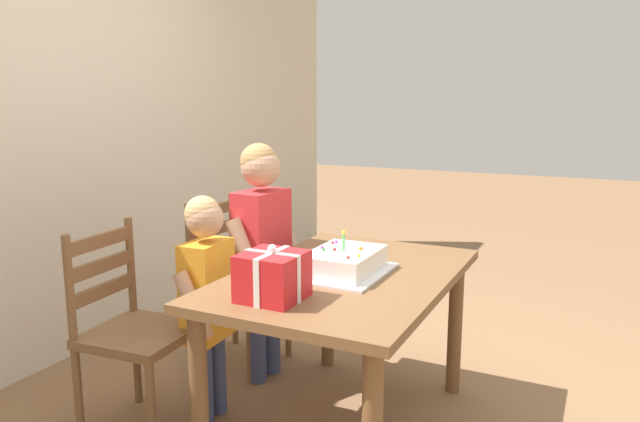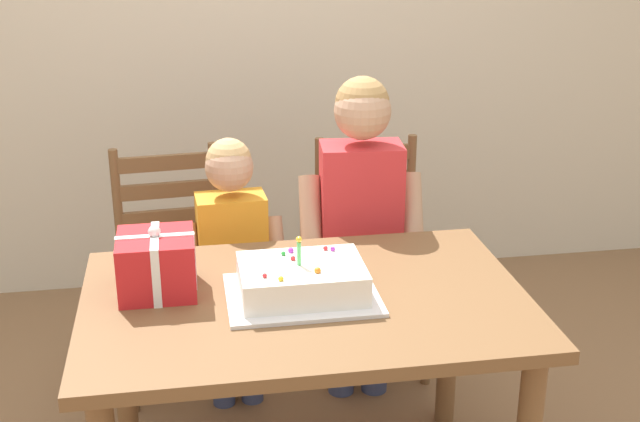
{
  "view_description": "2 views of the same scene",
  "coord_description": "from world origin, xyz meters",
  "px_view_note": "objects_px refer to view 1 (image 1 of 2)",
  "views": [
    {
      "loc": [
        -2.23,
        -0.98,
        1.45
      ],
      "look_at": [
        -0.01,
        0.11,
        0.99
      ],
      "focal_mm": 33.2,
      "sensor_mm": 36.0,
      "label": 1
    },
    {
      "loc": [
        -0.32,
        -2.19,
        1.83
      ],
      "look_at": [
        0.06,
        0.08,
        0.96
      ],
      "focal_mm": 47.2,
      "sensor_mm": 36.0,
      "label": 2
    }
  ],
  "objects_px": {
    "dining_table": "(345,296)",
    "child_younger": "(207,286)",
    "birthday_cake": "(345,263)",
    "child_older": "(262,238)",
    "chair_right": "(234,281)",
    "chair_left": "(132,329)",
    "gift_box_red_large": "(273,276)"
  },
  "relations": [
    {
      "from": "birthday_cake",
      "to": "gift_box_red_large",
      "type": "xyz_separation_m",
      "value": [
        -0.41,
        0.11,
        0.04
      ]
    },
    {
      "from": "child_older",
      "to": "child_younger",
      "type": "relative_size",
      "value": 1.19
    },
    {
      "from": "birthday_cake",
      "to": "chair_left",
      "type": "relative_size",
      "value": 0.48
    },
    {
      "from": "chair_left",
      "to": "chair_right",
      "type": "relative_size",
      "value": 1.0
    },
    {
      "from": "dining_table",
      "to": "birthday_cake",
      "type": "bearing_deg",
      "value": -154.34
    },
    {
      "from": "chair_right",
      "to": "child_younger",
      "type": "bearing_deg",
      "value": -156.34
    },
    {
      "from": "dining_table",
      "to": "birthday_cake",
      "type": "distance_m",
      "value": 0.15
    },
    {
      "from": "chair_left",
      "to": "gift_box_red_large",
      "type": "bearing_deg",
      "value": -92.34
    },
    {
      "from": "dining_table",
      "to": "chair_right",
      "type": "height_order",
      "value": "chair_right"
    },
    {
      "from": "birthday_cake",
      "to": "child_older",
      "type": "xyz_separation_m",
      "value": [
        0.3,
        0.6,
        -0.02
      ]
    },
    {
      "from": "dining_table",
      "to": "child_older",
      "type": "height_order",
      "value": "child_older"
    },
    {
      "from": "chair_left",
      "to": "chair_right",
      "type": "distance_m",
      "value": 0.79
    },
    {
      "from": "dining_table",
      "to": "child_older",
      "type": "bearing_deg",
      "value": 63.75
    },
    {
      "from": "gift_box_red_large",
      "to": "child_younger",
      "type": "distance_m",
      "value": 0.58
    },
    {
      "from": "chair_left",
      "to": "child_younger",
      "type": "xyz_separation_m",
      "value": [
        0.22,
        -0.25,
        0.17
      ]
    },
    {
      "from": "chair_right",
      "to": "child_older",
      "type": "xyz_separation_m",
      "value": [
        -0.1,
        -0.25,
        0.29
      ]
    },
    {
      "from": "gift_box_red_large",
      "to": "child_younger",
      "type": "xyz_separation_m",
      "value": [
        0.25,
        0.49,
        -0.18
      ]
    },
    {
      "from": "birthday_cake",
      "to": "chair_left",
      "type": "bearing_deg",
      "value": 114.31
    },
    {
      "from": "dining_table",
      "to": "chair_right",
      "type": "bearing_deg",
      "value": 65.08
    },
    {
      "from": "dining_table",
      "to": "gift_box_red_large",
      "type": "height_order",
      "value": "gift_box_red_large"
    },
    {
      "from": "child_younger",
      "to": "chair_left",
      "type": "bearing_deg",
      "value": 131.39
    },
    {
      "from": "dining_table",
      "to": "child_younger",
      "type": "distance_m",
      "value": 0.62
    },
    {
      "from": "child_younger",
      "to": "dining_table",
      "type": "bearing_deg",
      "value": -73.65
    },
    {
      "from": "dining_table",
      "to": "chair_left",
      "type": "distance_m",
      "value": 0.94
    },
    {
      "from": "child_older",
      "to": "chair_right",
      "type": "bearing_deg",
      "value": 68.37
    },
    {
      "from": "gift_box_red_large",
      "to": "chair_right",
      "type": "bearing_deg",
      "value": 42.12
    },
    {
      "from": "child_older",
      "to": "birthday_cake",
      "type": "bearing_deg",
      "value": -116.84
    },
    {
      "from": "gift_box_red_large",
      "to": "child_younger",
      "type": "relative_size",
      "value": 0.22
    },
    {
      "from": "chair_left",
      "to": "child_younger",
      "type": "distance_m",
      "value": 0.37
    },
    {
      "from": "chair_right",
      "to": "child_older",
      "type": "distance_m",
      "value": 0.39
    },
    {
      "from": "birthday_cake",
      "to": "gift_box_red_large",
      "type": "distance_m",
      "value": 0.43
    },
    {
      "from": "gift_box_red_large",
      "to": "chair_left",
      "type": "bearing_deg",
      "value": 87.66
    }
  ]
}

